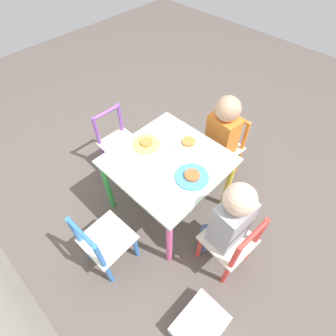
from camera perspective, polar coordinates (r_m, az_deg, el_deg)
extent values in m
plane|color=#5B514C|center=(1.95, 0.00, -7.90)|extent=(6.00, 6.00, 0.00)
cube|color=silver|center=(1.55, 0.00, 1.51)|extent=(0.63, 0.63, 0.02)
cylinder|color=yellow|center=(1.80, 12.94, -3.53)|extent=(0.04, 0.04, 0.48)
cylinder|color=teal|center=(2.01, -0.22, 5.54)|extent=(0.04, 0.04, 0.48)
cylinder|color=#E5599E|center=(1.55, 0.30, -16.00)|extent=(0.04, 0.04, 0.48)
cylinder|color=green|center=(1.79, -13.01, -3.92)|extent=(0.04, 0.04, 0.48)
cube|color=silver|center=(1.57, 12.95, -14.89)|extent=(0.28, 0.28, 0.02)
cylinder|color=#DB3D38|center=(1.76, 11.79, -12.25)|extent=(0.03, 0.03, 0.25)
cylinder|color=#DB3D38|center=(1.67, 6.86, -16.70)|extent=(0.03, 0.03, 0.25)
cylinder|color=#DB3D38|center=(1.73, 17.26, -16.69)|extent=(0.03, 0.03, 0.25)
cylinder|color=#DB3D38|center=(1.64, 12.54, -21.59)|extent=(0.03, 0.03, 0.25)
cylinder|color=#DB3D38|center=(1.51, 19.52, -12.88)|extent=(0.03, 0.03, 0.26)
cylinder|color=#DB3D38|center=(1.41, 14.35, -18.37)|extent=(0.03, 0.03, 0.26)
cylinder|color=#DB3D38|center=(1.35, 18.20, -13.52)|extent=(0.04, 0.21, 0.02)
cube|color=silver|center=(1.99, 11.49, 4.43)|extent=(0.29, 0.29, 0.02)
cylinder|color=orange|center=(2.07, 6.81, 2.20)|extent=(0.03, 0.03, 0.25)
cylinder|color=orange|center=(1.99, 11.09, -1.32)|extent=(0.03, 0.03, 0.25)
cylinder|color=orange|center=(2.18, 10.78, 4.86)|extent=(0.03, 0.03, 0.25)
cylinder|color=orange|center=(2.11, 14.96, 1.63)|extent=(0.03, 0.03, 0.25)
cylinder|color=orange|center=(2.02, 11.83, 9.86)|extent=(0.03, 0.03, 0.26)
cylinder|color=orange|center=(1.93, 16.46, 6.54)|extent=(0.03, 0.03, 0.26)
cylinder|color=orange|center=(1.90, 14.77, 10.81)|extent=(0.21, 0.05, 0.02)
cube|color=silver|center=(2.01, -10.39, 5.20)|extent=(0.27, 0.27, 0.02)
cylinder|color=#8E51BC|center=(2.00, -10.42, -0.51)|extent=(0.03, 0.03, 0.25)
cylinder|color=#8E51BC|center=(2.08, -5.82, 2.66)|extent=(0.03, 0.03, 0.25)
cylinder|color=#8E51BC|center=(2.13, -13.86, 2.67)|extent=(0.03, 0.03, 0.25)
cylinder|color=#8E51BC|center=(2.20, -9.41, 5.57)|extent=(0.03, 0.03, 0.25)
cylinder|color=#8E51BC|center=(1.96, -15.24, 7.62)|extent=(0.03, 0.03, 0.26)
cylinder|color=#8E51BC|center=(2.03, -10.32, 10.59)|extent=(0.03, 0.03, 0.26)
cylinder|color=#8E51BC|center=(1.92, -13.35, 11.71)|extent=(0.03, 0.21, 0.02)
cube|color=silver|center=(1.58, -13.09, -14.75)|extent=(0.27, 0.27, 0.02)
cylinder|color=#387AD1|center=(1.67, -7.00, -16.63)|extent=(0.03, 0.03, 0.25)
cylinder|color=#387AD1|center=(1.76, -11.86, -12.14)|extent=(0.03, 0.03, 0.25)
cylinder|color=#387AD1|center=(1.64, -12.73, -21.45)|extent=(0.03, 0.03, 0.25)
cylinder|color=#387AD1|center=(1.73, -17.37, -16.52)|extent=(0.03, 0.03, 0.25)
cylinder|color=#387AD1|center=(1.41, -14.57, -18.21)|extent=(0.03, 0.03, 0.26)
cylinder|color=#387AD1|center=(1.51, -19.63, -12.68)|extent=(0.03, 0.03, 0.26)
cylinder|color=#387AD1|center=(1.36, -18.37, -13.33)|extent=(0.21, 0.03, 0.02)
cylinder|color=#4C608E|center=(1.73, 10.24, -12.99)|extent=(0.07, 0.07, 0.26)
cylinder|color=#4C608E|center=(1.69, 7.90, -15.08)|extent=(0.07, 0.07, 0.26)
cube|color=#999EA8|center=(1.43, 13.52, -11.56)|extent=(0.16, 0.21, 0.32)
sphere|color=beige|center=(1.24, 15.43, -6.60)|extent=(0.16, 0.16, 0.16)
cylinder|color=#7A6B5B|center=(2.03, 7.66, 1.24)|extent=(0.07, 0.07, 0.26)
cylinder|color=#7A6B5B|center=(1.99, 9.68, -0.43)|extent=(0.07, 0.07, 0.26)
cube|color=orange|center=(1.87, 11.79, 7.32)|extent=(0.21, 0.16, 0.28)
sphere|color=tan|center=(1.74, 12.93, 12.45)|extent=(0.17, 0.17, 0.17)
cylinder|color=#4C9EE0|center=(1.47, 5.23, -1.92)|extent=(0.19, 0.19, 0.01)
cylinder|color=#CC6633|center=(1.46, 5.27, -1.58)|extent=(0.09, 0.09, 0.02)
cylinder|color=white|center=(1.64, 4.53, 5.38)|extent=(0.19, 0.19, 0.01)
cylinder|color=#D6843D|center=(1.63, 4.56, 5.73)|extent=(0.08, 0.08, 0.02)
cylinder|color=#EADB66|center=(1.63, -4.71, 5.26)|extent=(0.17, 0.17, 0.01)
cylinder|color=#D6843D|center=(1.62, -4.74, 5.60)|extent=(0.08, 0.08, 0.02)
cube|color=silver|center=(1.63, 6.90, -30.82)|extent=(0.21, 0.27, 0.11)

